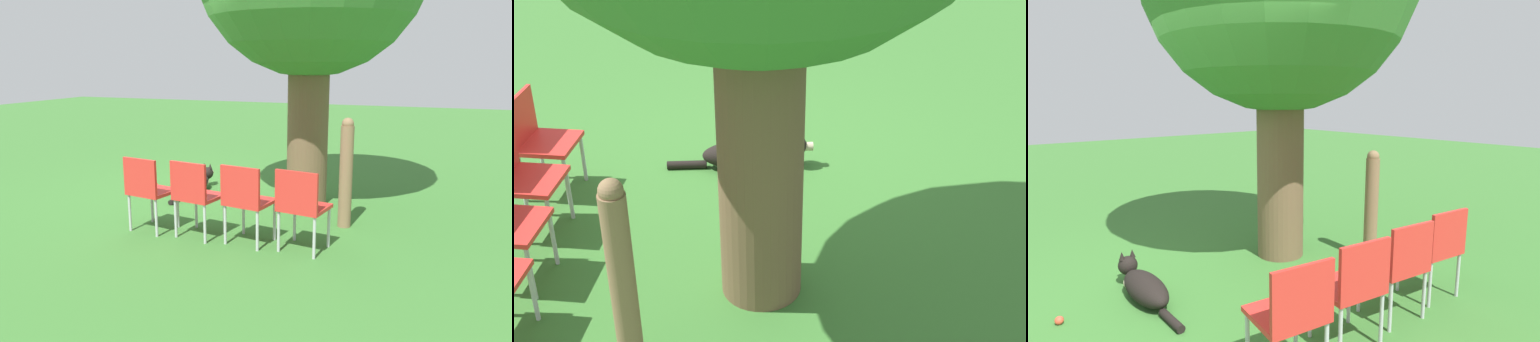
% 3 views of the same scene
% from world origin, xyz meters
% --- Properties ---
extents(ground_plane, '(30.00, 30.00, 0.00)m').
position_xyz_m(ground_plane, '(0.00, 0.00, 0.00)').
color(ground_plane, '#38702D').
extents(dog, '(1.26, 0.29, 0.35)m').
position_xyz_m(dog, '(0.04, -0.48, 0.12)').
color(dog, black).
rests_on(dog, ground_plane).
extents(fence_post, '(0.15, 0.15, 1.24)m').
position_xyz_m(fence_post, '(0.81, 1.80, 0.63)').
color(fence_post, '#846647').
rests_on(fence_post, ground_plane).
extents(red_chair_0, '(0.49, 0.50, 0.84)m').
position_xyz_m(red_chair_0, '(1.73, -0.18, 0.49)').
color(red_chair_0, red).
rests_on(red_chair_0, ground_plane).
extents(red_chair_1, '(0.49, 0.50, 0.84)m').
position_xyz_m(red_chair_1, '(1.73, 0.40, 0.49)').
color(red_chair_1, red).
rests_on(red_chair_1, ground_plane).
extents(tennis_ball, '(0.07, 0.07, 0.07)m').
position_xyz_m(tennis_ball, '(0.02, -1.17, 0.03)').
color(tennis_ball, '#E54C33').
rests_on(tennis_ball, ground_plane).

